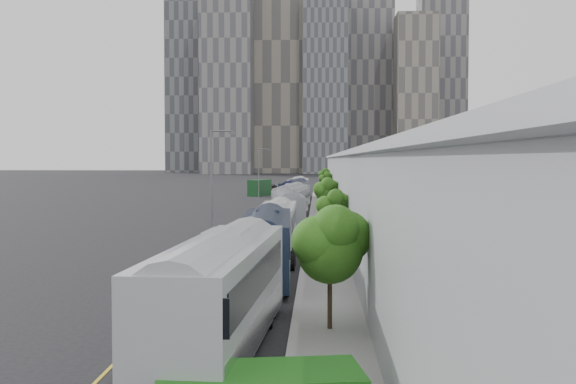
# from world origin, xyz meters

# --- Properties ---
(sidewalk) EXTENTS (10.00, 170.00, 0.12)m
(sidewalk) POSITION_xyz_m (9.00, 55.00, 0.06)
(sidewalk) COLOR gray
(sidewalk) RESTS_ON ground
(lane_line) EXTENTS (0.12, 160.00, 0.02)m
(lane_line) POSITION_xyz_m (-1.50, 55.00, 0.01)
(lane_line) COLOR gold
(lane_line) RESTS_ON ground
(depot) EXTENTS (12.45, 160.40, 7.20)m
(depot) POSITION_xyz_m (12.99, 55.00, 3.51)
(depot) COLOR gray
(depot) RESTS_ON ground
(skyline) EXTENTS (145.00, 64.00, 120.00)m
(skyline) POSITION_xyz_m (-2.90, 324.16, 50.85)
(skyline) COLOR slate
(skyline) RESTS_ON ground
(bus_0) EXTENTS (3.55, 13.99, 4.05)m
(bus_0) POSITION_xyz_m (1.75, 6.39, 1.71)
(bus_0) COLOR #ACAFB6
(bus_0) RESTS_ON ground
(bus_1) EXTENTS (3.09, 13.04, 3.79)m
(bus_1) POSITION_xyz_m (2.23, 21.23, 1.60)
(bus_1) COLOR #161F31
(bus_1) RESTS_ON ground
(bus_2) EXTENTS (2.74, 12.22, 3.57)m
(bus_2) POSITION_xyz_m (2.12, 33.40, 1.50)
(bus_2) COLOR silver
(bus_2) RESTS_ON ground
(bus_3) EXTENTS (3.71, 13.08, 3.77)m
(bus_3) POSITION_xyz_m (2.24, 47.09, 1.59)
(bus_3) COLOR slate
(bus_3) RESTS_ON ground
(bus_4) EXTENTS (3.64, 13.06, 3.77)m
(bus_4) POSITION_xyz_m (1.99, 63.97, 1.59)
(bus_4) COLOR gray
(bus_4) RESTS_ON ground
(bus_5) EXTENTS (3.76, 13.55, 3.91)m
(bus_5) POSITION_xyz_m (2.04, 76.27, 1.65)
(bus_5) COLOR black
(bus_5) RESTS_ON ground
(bus_6) EXTENTS (2.98, 13.23, 3.85)m
(bus_6) POSITION_xyz_m (1.98, 91.14, 1.62)
(bus_6) COLOR silver
(bus_6) RESTS_ON ground
(bus_7) EXTENTS (2.79, 12.28, 3.57)m
(bus_7) POSITION_xyz_m (2.15, 102.55, 1.51)
(bus_7) COLOR gray
(bus_7) RESTS_ON ground
(tree_0) EXTENTS (2.55, 2.55, 4.79)m
(tree_0) POSITION_xyz_m (5.52, 9.56, 3.50)
(tree_0) COLOR black
(tree_0) RESTS_ON ground
(tree_1) EXTENTS (1.61, 1.61, 4.29)m
(tree_1) POSITION_xyz_m (6.00, 28.96, 3.44)
(tree_1) COLOR black
(tree_1) RESTS_ON ground
(tree_2) EXTENTS (2.01, 2.01, 4.55)m
(tree_2) POSITION_xyz_m (5.80, 53.18, 3.52)
(tree_2) COLOR black
(tree_2) RESTS_ON ground
(tree_3) EXTENTS (1.40, 1.40, 4.42)m
(tree_3) POSITION_xyz_m (6.10, 82.69, 3.64)
(tree_3) COLOR black
(tree_3) RESTS_ON ground
(tree_4) EXTENTS (1.46, 1.46, 4.62)m
(tree_4) POSITION_xyz_m (6.07, 106.55, 3.82)
(tree_4) COLOR black
(tree_4) RESTS_ON ground
(street_lamp_near) EXTENTS (2.04, 0.22, 9.03)m
(street_lamp_near) POSITION_xyz_m (-3.65, 41.73, 5.21)
(street_lamp_near) COLOR #59595E
(street_lamp_near) RESTS_ON ground
(street_lamp_far) EXTENTS (2.04, 0.22, 8.35)m
(street_lamp_far) POSITION_xyz_m (-4.66, 101.58, 4.86)
(street_lamp_far) COLOR #59595E
(street_lamp_far) RESTS_ON ground
(shipping_container) EXTENTS (4.03, 6.25, 2.88)m
(shipping_container) POSITION_xyz_m (-5.50, 111.13, 1.44)
(shipping_container) COLOR #113919
(shipping_container) RESTS_ON ground
(suv) EXTENTS (2.49, 5.05, 1.38)m
(suv) POSITION_xyz_m (-4.83, 130.99, 0.69)
(suv) COLOR black
(suv) RESTS_ON ground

